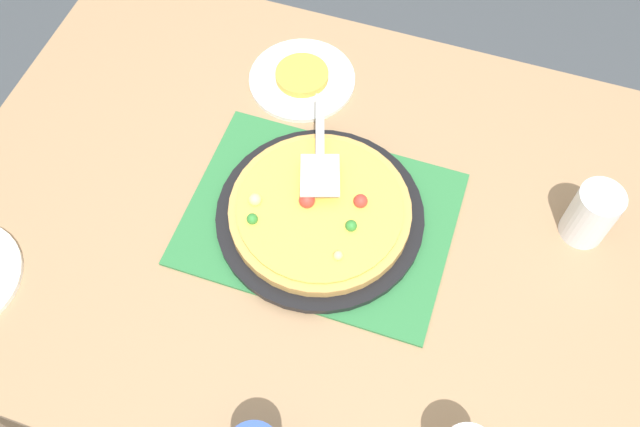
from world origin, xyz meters
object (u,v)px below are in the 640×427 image
object	(u,v)px
cup_near	(591,214)
pizza	(320,210)
served_slice_left	(302,75)
pizza_server	(320,153)
pizza_pan	(320,215)
plate_near_left	(302,79)

from	to	relation	value
cup_near	pizza	bearing A→B (deg)	15.65
served_slice_left	pizza_server	world-z (taller)	pizza_server
pizza_pan	pizza	world-z (taller)	pizza
pizza_pan	pizza	size ratio (longest dim) A/B	1.15
plate_near_left	pizza_server	xyz separation A→B (m)	(-0.11, 0.21, 0.07)
served_slice_left	pizza_server	size ratio (longest dim) A/B	0.47
cup_near	pizza_pan	bearing A→B (deg)	15.69
pizza_pan	cup_near	distance (m)	0.48
served_slice_left	cup_near	distance (m)	0.62
plate_near_left	cup_near	bearing A→B (deg)	163.85
plate_near_left	served_slice_left	bearing A→B (deg)	0.00
plate_near_left	cup_near	world-z (taller)	cup_near
pizza	cup_near	world-z (taller)	cup_near
pizza_pan	pizza_server	xyz separation A→B (m)	(0.03, -0.09, 0.06)
pizza_pan	plate_near_left	bearing A→B (deg)	-64.96
cup_near	plate_near_left	bearing A→B (deg)	-16.15
pizza	cup_near	bearing A→B (deg)	-164.35
pizza_pan	plate_near_left	size ratio (longest dim) A/B	1.73
cup_near	pizza_server	world-z (taller)	cup_near
pizza_pan	cup_near	xyz separation A→B (m)	(-0.46, -0.13, 0.05)
pizza_pan	pizza_server	bearing A→B (deg)	-71.36
pizza	cup_near	xyz separation A→B (m)	(-0.46, -0.13, 0.03)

